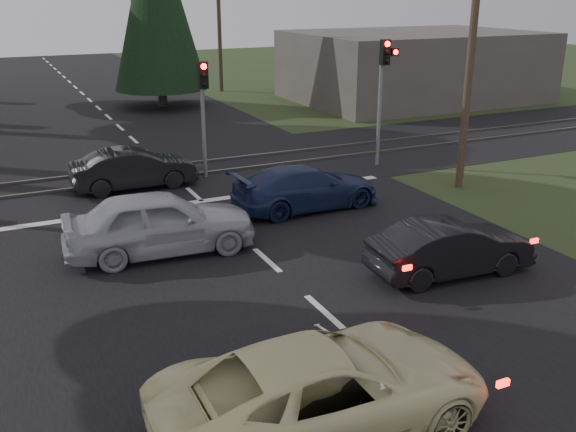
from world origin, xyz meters
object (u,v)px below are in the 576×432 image
traffic_signal_right (384,78)px  cream_coupe (323,389)px  dark_car_far (134,169)px  traffic_signal_center (203,100)px  blue_sedan (306,187)px  silver_car (160,223)px  utility_pole_mid (219,17)px  dark_hatchback (451,248)px  utility_pole_near (472,45)px  utility_pole_far (132,7)px

traffic_signal_right → cream_coupe: (-9.38, -12.82, -2.58)m
cream_coupe → dark_car_far: 13.91m
traffic_signal_center → blue_sedan: bearing=-69.3°
silver_car → utility_pole_mid: bearing=-18.6°
silver_car → blue_sedan: silver_car is taller
cream_coupe → dark_car_far: size_ratio=1.28×
silver_car → dark_car_far: silver_car is taller
utility_pole_mid → dark_car_far: utility_pole_mid is taller
blue_sedan → utility_pole_mid: bearing=-15.2°
traffic_signal_right → blue_sedan: bearing=-145.9°
utility_pole_mid → dark_car_far: size_ratio=2.19×
dark_car_far → utility_pole_mid: bearing=-27.7°
traffic_signal_right → dark_car_far: traffic_signal_right is taller
traffic_signal_right → silver_car: 11.20m
traffic_signal_right → traffic_signal_center: traffic_signal_right is taller
dark_hatchback → traffic_signal_center: bearing=18.0°
utility_pole_near → cream_coupe: size_ratio=1.71×
blue_sedan → dark_car_far: (-4.29, 4.37, 0.00)m
traffic_signal_center → utility_pole_mid: size_ratio=0.46×
cream_coupe → blue_sedan: size_ratio=1.13×
utility_pole_near → blue_sedan: 7.08m
traffic_signal_center → utility_pole_near: (7.50, -4.68, 1.92)m
traffic_signal_center → dark_hatchback: traffic_signal_center is taller
silver_car → blue_sedan: (4.94, 1.55, -0.14)m
cream_coupe → silver_car: silver_car is taller
utility_pole_far → traffic_signal_right: bearing=-91.2°
dark_hatchback → blue_sedan: bearing=12.6°
utility_pole_far → silver_car: 51.64m
utility_pole_near → utility_pole_far: (0.00, 49.00, 0.00)m
traffic_signal_right → blue_sedan: size_ratio=1.01×
utility_pole_far → utility_pole_near: bearing=-90.0°
traffic_signal_right → utility_pole_mid: size_ratio=0.52×
dark_hatchback → blue_sedan: blue_sedan is taller
dark_hatchback → utility_pole_mid: bearing=-5.6°
utility_pole_far → dark_hatchback: 54.95m
cream_coupe → silver_car: size_ratio=1.10×
traffic_signal_center → dark_hatchback: (2.60, -10.26, -2.15)m
utility_pole_near → dark_car_far: size_ratio=2.19×
traffic_signal_center → dark_car_far: traffic_signal_center is taller
utility_pole_mid → dark_hatchback: utility_pole_mid is taller
silver_car → blue_sedan: size_ratio=1.03×
utility_pole_mid → cream_coupe: size_ratio=1.71×
traffic_signal_center → traffic_signal_right: bearing=-10.4°
cream_coupe → dark_car_far: bearing=-1.0°
utility_pole_near → silver_car: utility_pole_near is taller
traffic_signal_right → dark_car_far: (-9.14, 1.09, -2.64)m
traffic_signal_right → dark_car_far: size_ratio=1.14×
utility_pole_near → silver_car: (-10.74, -1.36, -3.91)m
traffic_signal_right → dark_hatchback: size_ratio=1.18×
utility_pole_near → blue_sedan: utility_pole_near is taller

